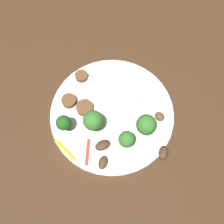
{
  "coord_description": "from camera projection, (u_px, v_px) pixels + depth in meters",
  "views": [
    {
      "loc": [
        0.01,
        -0.17,
        0.45
      ],
      "look_at": [
        0.0,
        0.0,
        0.01
      ],
      "focal_mm": 35.19,
      "sensor_mm": 36.0,
      "label": 1
    }
  ],
  "objects": [
    {
      "name": "pepper_strip_0",
      "position": [
        65.0,
        150.0,
        0.44
      ],
      "size": [
        0.05,
        0.04,
        0.0
      ],
      "primitive_type": "cube",
      "rotation": [
        0.0,
        0.0,
        5.54
      ],
      "color": "yellow",
      "rests_on": "plate"
    },
    {
      "name": "ground_plane",
      "position": [
        112.0,
        114.0,
        0.49
      ],
      "size": [
        1.4,
        1.4,
        0.0
      ],
      "primitive_type": "plane",
      "color": "#422B19"
    },
    {
      "name": "sausage_slice_2",
      "position": [
        85.0,
        108.0,
        0.47
      ],
      "size": [
        0.05,
        0.05,
        0.01
      ],
      "primitive_type": "cylinder",
      "rotation": [
        0.0,
        0.0,
        2.07
      ],
      "color": "brown",
      "rests_on": "plate"
    },
    {
      "name": "broccoli_floret_2",
      "position": [
        64.0,
        123.0,
        0.43
      ],
      "size": [
        0.03,
        0.03,
        0.05
      ],
      "color": "#296420",
      "rests_on": "plate"
    },
    {
      "name": "broccoli_floret_3",
      "position": [
        146.0,
        125.0,
        0.42
      ],
      "size": [
        0.04,
        0.04,
        0.06
      ],
      "color": "#408630",
      "rests_on": "plate"
    },
    {
      "name": "broccoli_floret_1",
      "position": [
        127.0,
        139.0,
        0.42
      ],
      "size": [
        0.03,
        0.03,
        0.05
      ],
      "color": "#408630",
      "rests_on": "plate"
    },
    {
      "name": "broccoli_floret_0",
      "position": [
        93.0,
        121.0,
        0.43
      ],
      "size": [
        0.04,
        0.04,
        0.06
      ],
      "color": "#408630",
      "rests_on": "plate"
    },
    {
      "name": "sausage_slice_0",
      "position": [
        82.0,
        76.0,
        0.5
      ],
      "size": [
        0.04,
        0.04,
        0.01
      ],
      "primitive_type": "cylinder",
      "rotation": [
        0.0,
        0.0,
        2.36
      ],
      "color": "brown",
      "rests_on": "plate"
    },
    {
      "name": "sausage_slice_1",
      "position": [
        69.0,
        101.0,
        0.48
      ],
      "size": [
        0.04,
        0.04,
        0.01
      ],
      "primitive_type": "cylinder",
      "rotation": [
        0.0,
        0.0,
        0.34
      ],
      "color": "brown",
      "rests_on": "plate"
    },
    {
      "name": "mushroom_1",
      "position": [
        103.0,
        145.0,
        0.44
      ],
      "size": [
        0.04,
        0.03,
        0.01
      ],
      "primitive_type": "ellipsoid",
      "rotation": [
        0.0,
        0.0,
        0.43
      ],
      "color": "#422B19",
      "rests_on": "plate"
    },
    {
      "name": "mushroom_3",
      "position": [
        160.0,
        116.0,
        0.46
      ],
      "size": [
        0.03,
        0.03,
        0.01
      ],
      "primitive_type": "ellipsoid",
      "rotation": [
        0.0,
        0.0,
        2.29
      ],
      "color": "brown",
      "rests_on": "plate"
    },
    {
      "name": "mushroom_0",
      "position": [
        164.0,
        153.0,
        0.44
      ],
      "size": [
        0.03,
        0.03,
        0.01
      ],
      "primitive_type": "ellipsoid",
      "rotation": [
        0.0,
        0.0,
        4.48
      ],
      "color": "#422B19",
      "rests_on": "plate"
    },
    {
      "name": "plate",
      "position": [
        112.0,
        113.0,
        0.48
      ],
      "size": [
        0.27,
        0.27,
        0.01
      ],
      "primitive_type": "cylinder",
      "color": "white",
      "rests_on": "ground_plane"
    },
    {
      "name": "fork",
      "position": [
        128.0,
        91.0,
        0.49
      ],
      "size": [
        0.17,
        0.07,
        0.0
      ],
      "rotation": [
        0.0,
        0.0,
        -0.33
      ],
      "color": "silver",
      "rests_on": "plate"
    },
    {
      "name": "pepper_strip_1",
      "position": [
        88.0,
        152.0,
        0.44
      ],
      "size": [
        0.01,
        0.05,
        0.0
      ],
      "primitive_type": "cube",
      "rotation": [
        0.0,
        0.0,
        1.54
      ],
      "color": "red",
      "rests_on": "plate"
    },
    {
      "name": "mushroom_2",
      "position": [
        103.0,
        163.0,
        0.43
      ],
      "size": [
        0.02,
        0.03,
        0.01
      ],
      "primitive_type": "ellipsoid",
      "rotation": [
        0.0,
        0.0,
        4.47
      ],
      "color": "#4C331E",
      "rests_on": "plate"
    }
  ]
}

